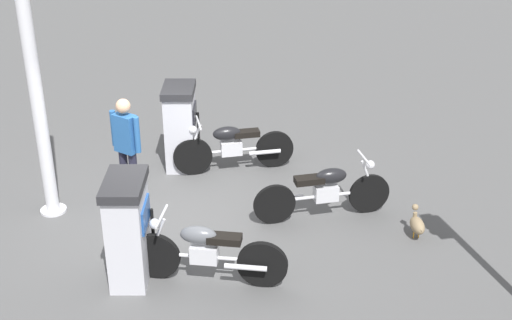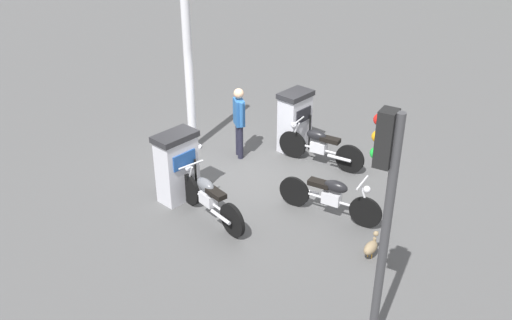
{
  "view_description": "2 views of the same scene",
  "coord_description": "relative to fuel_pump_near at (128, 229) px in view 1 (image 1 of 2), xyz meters",
  "views": [
    {
      "loc": [
        2.16,
        -9.1,
        5.54
      ],
      "look_at": [
        1.23,
        -0.27,
        1.14
      ],
      "focal_mm": 48.86,
      "sensor_mm": 36.0,
      "label": 1
    },
    {
      "loc": [
        8.19,
        -7.04,
        6.22
      ],
      "look_at": [
        0.39,
        -0.14,
        0.62
      ],
      "focal_mm": 39.45,
      "sensor_mm": 36.0,
      "label": 2
    }
  ],
  "objects": [
    {
      "name": "attendant_person",
      "position": [
        -0.6,
        2.13,
        0.23
      ],
      "size": [
        0.55,
        0.34,
        1.7
      ],
      "color": "#1E1E2D",
      "rests_on": "ground"
    },
    {
      "name": "fuel_pump_far",
      "position": [
        0.0,
        3.34,
        0.0
      ],
      "size": [
        0.61,
        0.85,
        1.48
      ],
      "color": "silver",
      "rests_on": "ground"
    },
    {
      "name": "wandering_duck",
      "position": [
        3.86,
        1.39,
        -0.52
      ],
      "size": [
        0.26,
        0.47,
        0.47
      ],
      "color": "#847051",
      "rests_on": "ground"
    },
    {
      "name": "motorcycle_far_pump",
      "position": [
        0.91,
        3.24,
        -0.28
      ],
      "size": [
        2.01,
        0.81,
        0.97
      ],
      "color": "black",
      "rests_on": "ground"
    },
    {
      "name": "motorcycle_near_pump",
      "position": [
        1.0,
        0.02,
        -0.29
      ],
      "size": [
        2.09,
        0.56,
        0.97
      ],
      "color": "black",
      "rests_on": "ground"
    },
    {
      "name": "fuel_pump_near",
      "position": [
        0.0,
        0.0,
        0.0
      ],
      "size": [
        0.59,
        0.92,
        1.47
      ],
      "color": "silver",
      "rests_on": "ground"
    },
    {
      "name": "canopy_support_pole",
      "position": [
        -1.69,
        1.57,
        1.33
      ],
      "size": [
        0.4,
        0.4,
        4.32
      ],
      "color": "silver",
      "rests_on": "ground"
    },
    {
      "name": "motorcycle_extra",
      "position": [
        2.51,
        1.83,
        -0.27
      ],
      "size": [
        2.05,
        0.84,
        0.96
      ],
      "color": "black",
      "rests_on": "ground"
    },
    {
      "name": "ground_plane",
      "position": [
        0.28,
        1.67,
        -0.75
      ],
      "size": [
        120.0,
        120.0,
        0.0
      ],
      "primitive_type": "plane",
      "color": "#4C4C4C"
    }
  ]
}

